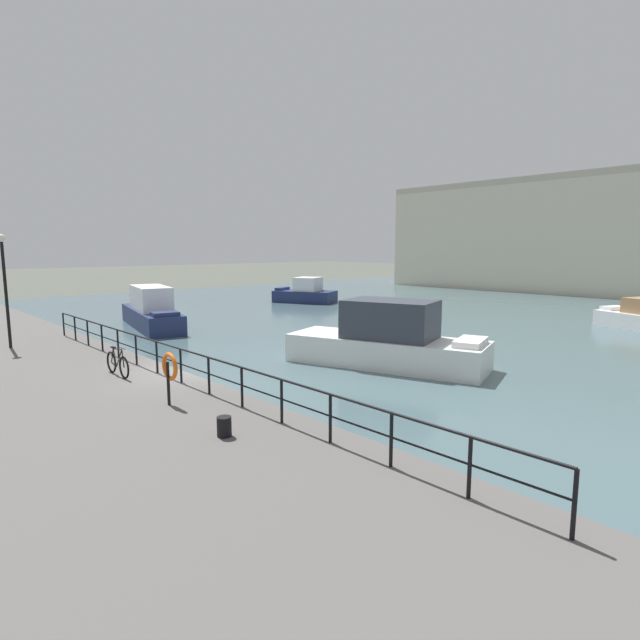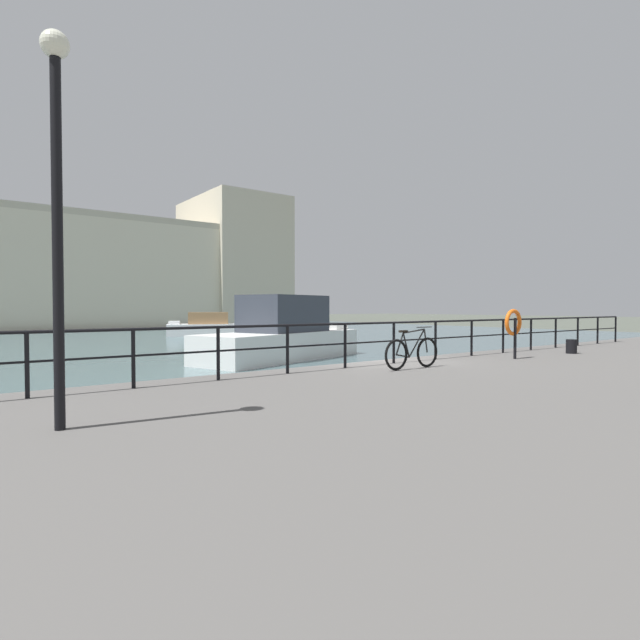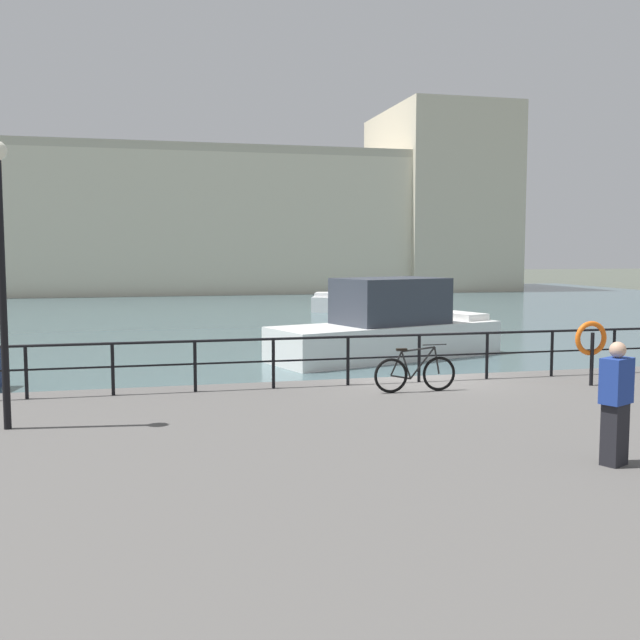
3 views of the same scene
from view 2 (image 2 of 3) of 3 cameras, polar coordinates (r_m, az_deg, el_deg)
name	(u,v)px [view 2 (image 2 of 3)]	position (r m, az deg, el deg)	size (l,w,h in m)	color
ground_plane	(380,390)	(13.70, 6.93, -8.04)	(240.00, 240.00, 0.00)	#4C5147
water_basin	(105,337)	(41.08, -23.70, -1.80)	(80.00, 60.00, 0.01)	#476066
harbor_building	(103,272)	(64.56, -23.87, 5.16)	(55.54, 15.32, 17.19)	beige
moored_blue_motorboat	(211,327)	(40.28, -12.53, -0.78)	(7.34, 4.69, 1.87)	white
moored_green_narrowboat	(282,335)	(21.40, -4.37, -1.71)	(8.70, 5.13, 2.77)	white
quay_railing	(436,333)	(14.06, 13.25, -1.43)	(23.02, 0.07, 1.08)	black
parked_bicycle	(412,352)	(11.74, 10.62, -3.70)	(1.77, 0.09, 0.98)	black
mooring_bollard	(571,346)	(17.28, 27.13, -2.74)	(0.32, 0.32, 0.44)	black
life_ring_stand	(513,324)	(14.79, 21.52, -0.44)	(0.75, 0.16, 1.40)	black
quay_lamp_post	(57,176)	(6.69, -28.22, 14.45)	(0.32, 0.32, 4.64)	black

